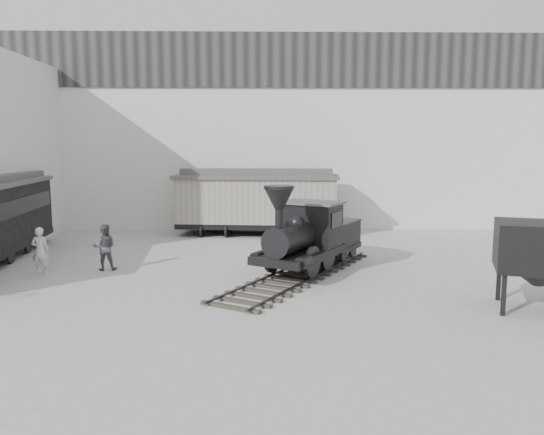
{
  "coord_description": "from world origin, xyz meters",
  "views": [
    {
      "loc": [
        0.16,
        -16.36,
        4.76
      ],
      "look_at": [
        0.57,
        4.2,
        2.0
      ],
      "focal_mm": 35.0,
      "sensor_mm": 36.0,
      "label": 1
    }
  ],
  "objects_px": {
    "boxcar": "(257,200)",
    "coal_hopper": "(540,254)",
    "locomotive": "(308,240)",
    "visitor_a": "(40,251)",
    "visitor_b": "(105,247)"
  },
  "relations": [
    {
      "from": "visitor_b",
      "to": "boxcar",
      "type": "bearing_deg",
      "value": -133.92
    },
    {
      "from": "boxcar",
      "to": "coal_hopper",
      "type": "relative_size",
      "value": 3.1
    },
    {
      "from": "visitor_b",
      "to": "coal_hopper",
      "type": "distance_m",
      "value": 15.13
    },
    {
      "from": "locomotive",
      "to": "boxcar",
      "type": "xyz_separation_m",
      "value": [
        -2.0,
        8.73,
        0.64
      ]
    },
    {
      "from": "locomotive",
      "to": "coal_hopper",
      "type": "bearing_deg",
      "value": -6.92
    },
    {
      "from": "locomotive",
      "to": "visitor_a",
      "type": "distance_m",
      "value": 10.03
    },
    {
      "from": "visitor_a",
      "to": "visitor_b",
      "type": "relative_size",
      "value": 1.0
    },
    {
      "from": "visitor_a",
      "to": "boxcar",
      "type": "bearing_deg",
      "value": -128.55
    },
    {
      "from": "visitor_b",
      "to": "locomotive",
      "type": "bearing_deg",
      "value": 167.32
    },
    {
      "from": "locomotive",
      "to": "visitor_a",
      "type": "xyz_separation_m",
      "value": [
        -10.02,
        -0.05,
        -0.35
      ]
    },
    {
      "from": "locomotive",
      "to": "boxcar",
      "type": "distance_m",
      "value": 8.98
    },
    {
      "from": "locomotive",
      "to": "visitor_b",
      "type": "height_order",
      "value": "locomotive"
    },
    {
      "from": "coal_hopper",
      "to": "visitor_b",
      "type": "bearing_deg",
      "value": 178.57
    },
    {
      "from": "visitor_a",
      "to": "locomotive",
      "type": "bearing_deg",
      "value": -175.88
    },
    {
      "from": "locomotive",
      "to": "coal_hopper",
      "type": "height_order",
      "value": "locomotive"
    }
  ]
}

